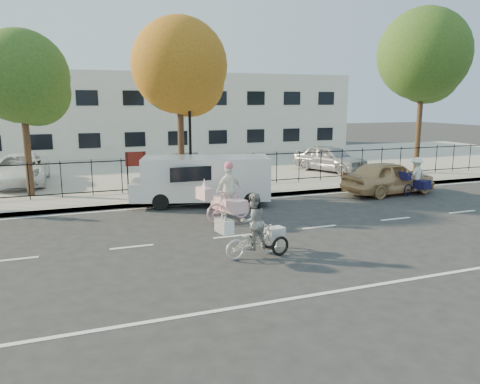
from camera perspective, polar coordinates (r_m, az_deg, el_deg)
name	(u,v)px	position (r m, az deg, el deg)	size (l,w,h in m)	color
ground	(233,236)	(14.19, -0.91, -5.43)	(120.00, 120.00, 0.00)	#333334
road_markings	(233,236)	(14.19, -0.91, -5.41)	(60.00, 9.52, 0.01)	silver
curb	(190,201)	(18.86, -6.08, -1.09)	(60.00, 0.10, 0.15)	#A8A399
sidewalk	(184,196)	(19.85, -6.84, -0.49)	(60.00, 2.20, 0.15)	#A8A399
parking_lot	(148,168)	(28.46, -11.14, 2.89)	(60.00, 15.60, 0.15)	#A8A399
iron_fence	(178,173)	(20.76, -7.62, 2.32)	(58.00, 0.06, 1.50)	black
building	(125,114)	(38.10, -13.85, 9.23)	(34.00, 10.00, 6.00)	silver
lamppost	(190,122)	(20.28, -6.14, 8.43)	(0.36, 0.36, 4.33)	black
street_sign	(136,164)	(19.97, -12.58, 3.30)	(0.85, 0.06, 1.80)	black
zebra_trike	(253,232)	(12.24, 1.60, -4.93)	(1.99, 0.99, 1.70)	silver
unicorn_bike	(228,199)	(15.78, -1.48, -0.90)	(2.08, 1.49, 2.05)	#FCC0CA
bull_bike	(415,180)	(21.61, 20.60, 1.38)	(1.82, 1.27, 1.64)	black
white_van	(204,179)	(18.26, -4.45, 1.64)	(5.70, 3.07, 1.89)	white
gold_sedan	(389,177)	(21.46, 17.68, 1.72)	(1.73, 4.30, 1.46)	tan
lot_car_b	(20,169)	(24.25, -25.23, 2.51)	(2.35, 5.10, 1.42)	white
lot_car_c	(187,165)	(24.64, -6.47, 3.32)	(1.23, 3.53, 1.16)	#4A4B52
lot_car_d	(330,158)	(26.49, 10.93, 4.06)	(1.73, 4.30, 1.47)	#A7A8AF
tree_west	(25,81)	(21.12, -24.69, 12.16)	(3.74, 3.73, 6.85)	#442D1D
tree_mid	(182,70)	(20.97, -7.06, 14.50)	(4.14, 4.14, 7.58)	#442D1D
tree_east	(425,59)	(27.40, 21.63, 14.83)	(4.81, 4.81, 8.82)	#442D1D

